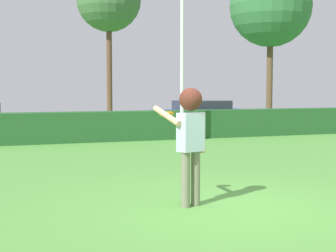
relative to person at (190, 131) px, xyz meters
name	(u,v)px	position (x,y,z in m)	size (l,w,h in m)	color
ground_plane	(230,208)	(0.52, -0.30, -1.15)	(60.00, 60.00, 0.00)	#579C41
person	(190,131)	(0.00, 0.00, 0.00)	(0.71, 0.67, 1.79)	slate
frisbee	(167,114)	(-0.20, 0.49, 0.23)	(0.24, 0.23, 0.09)	orange
lamppost	(182,52)	(3.24, 8.61, 1.85)	(0.24, 0.24, 5.37)	silver
hedge_row	(94,127)	(0.52, 9.76, -0.65)	(29.68, 0.90, 1.00)	#245728
parked_car_blue	(202,113)	(6.05, 13.37, -0.46)	(4.35, 2.15, 1.25)	#263FA5
willow_tree	(109,0)	(3.08, 18.39, 5.09)	(3.27, 3.27, 7.92)	brown
birch_tree	(271,6)	(10.40, 14.93, 4.67)	(4.03, 4.03, 7.86)	brown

